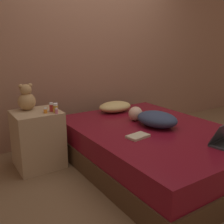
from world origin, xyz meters
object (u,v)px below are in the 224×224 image
at_px(bottle_orange, 45,111).
at_px(bottle_red, 51,107).
at_px(book, 138,136).
at_px(teddy_bear, 27,99).
at_px(pillow, 115,107).
at_px(person_lying, 154,118).
at_px(bottle_pink, 56,111).
at_px(bottle_amber, 56,108).

height_order(bottle_orange, bottle_red, bottle_red).
xyz_separation_m(bottle_orange, book, (0.68, -0.73, -0.20)).
relative_size(teddy_bear, bottle_orange, 5.16).
distance_m(pillow, teddy_bear, 1.19).
xyz_separation_m(person_lying, bottle_red, (-0.99, 0.56, 0.15)).
bearing_deg(bottle_red, person_lying, -29.35).
bearing_deg(bottle_orange, pillow, 11.83).
bearing_deg(bottle_pink, book, -47.36).
height_order(person_lying, bottle_amber, bottle_amber).
bearing_deg(bottle_red, bottle_orange, -157.09).
relative_size(pillow, bottle_red, 4.73).
height_order(bottle_orange, bottle_amber, bottle_amber).
bearing_deg(bottle_amber, person_lying, -26.88).
relative_size(bottle_orange, bottle_red, 0.59).
distance_m(person_lying, bottle_pink, 1.09).
relative_size(bottle_pink, book, 0.26).
bearing_deg(teddy_bear, bottle_pink, -57.17).
xyz_separation_m(bottle_orange, bottle_amber, (0.10, -0.03, 0.02)).
relative_size(bottle_amber, bottle_pink, 1.65).
relative_size(teddy_bear, bottle_amber, 2.93).
height_order(bottle_pink, book, bottle_pink).
bearing_deg(bottle_pink, teddy_bear, 122.83).
relative_size(bottle_amber, bottle_red, 1.03).
height_order(teddy_bear, bottle_amber, teddy_bear).
distance_m(teddy_bear, bottle_pink, 0.41).
relative_size(person_lying, bottle_red, 6.80).
xyz_separation_m(teddy_bear, bottle_amber, (0.22, -0.28, -0.08)).
relative_size(teddy_bear, bottle_red, 3.02).
distance_m(bottle_pink, book, 0.90).
bearing_deg(book, pillow, 69.29).
distance_m(bottle_red, book, 1.00).
distance_m(person_lying, teddy_bear, 1.44).
xyz_separation_m(pillow, bottle_pink, (-0.95, -0.30, 0.15)).
xyz_separation_m(person_lying, bottle_orange, (-1.07, 0.52, 0.13)).
height_order(pillow, bottle_pink, bottle_pink).
bearing_deg(bottle_orange, teddy_bear, 116.58).
distance_m(pillow, bottle_orange, 1.07).
height_order(pillow, bottle_orange, bottle_orange).
relative_size(pillow, bottle_pink, 7.54).
height_order(pillow, bottle_amber, bottle_amber).
xyz_separation_m(pillow, bottle_orange, (-1.04, -0.22, 0.14)).
xyz_separation_m(bottle_amber, book, (0.58, -0.70, -0.22)).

